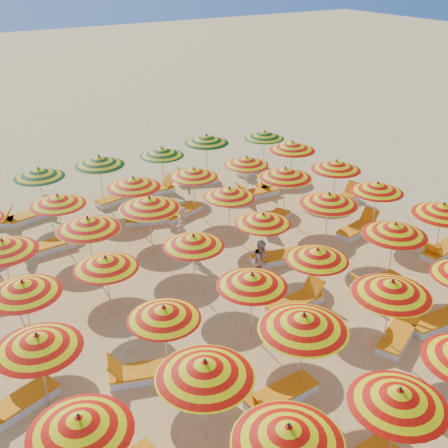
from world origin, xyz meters
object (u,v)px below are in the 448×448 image
(umbrella_21, at_px, (263,219))
(lounger_30, at_px, (252,169))
(umbrella_2, at_px, (399,397))
(umbrella_37, at_px, (39,173))
(umbrella_19, at_px, (106,262))
(umbrella_31, at_px, (58,200))
(lounger_8, at_px, (440,321))
(umbrella_26, at_px, (149,203))
(umbrella_29, at_px, (336,165))
(umbrella_15, at_px, (317,254))
(umbrella_39, at_px, (162,152))
(umbrella_18, at_px, (23,288))
(lounger_28, at_px, (154,190))
(lounger_7, at_px, (398,335))
(umbrella_7, at_px, (205,369))
(umbrella_16, at_px, (395,229))
(lounger_20, at_px, (47,247))
(umbrella_9, at_px, (392,288))
(lounger_15, at_px, (358,229))
(umbrella_23, at_px, (377,187))
(umbrella_8, at_px, (304,322))
(umbrella_32, at_px, (133,182))
(umbrella_35, at_px, (292,146))
(lounger_24, at_px, (276,185))
(umbrella_13, at_px, (164,313))
(lounger_23, at_px, (257,193))
(umbrella_28, at_px, (285,173))
(lounger_22, at_px, (181,213))
(umbrella_14, at_px, (252,280))
(lounger_6, at_px, (280,395))
(lounger_21, at_px, (147,219))
(lounger_14, at_px, (277,257))
(umbrella_25, at_px, (88,223))
(umbrella_22, at_px, (329,199))
(umbrella_20, at_px, (193,241))
(lounger_10, at_px, (144,373))
(lounger_11, at_px, (296,303))
(umbrella_1, at_px, (288,434))
(lounger_26, at_px, (32,215))
(umbrella_33, at_px, (194,173))
(umbrella_24, at_px, (3,246))
(lounger_17, at_px, (272,220))
(beachgoer_a, at_px, (181,229))
(umbrella_41, at_px, (264,135))
(umbrella_17, at_px, (443,209))

(umbrella_21, height_order, lounger_30, umbrella_21)
(umbrella_2, xyz_separation_m, umbrella_37, (-2.42, 14.70, -0.01))
(umbrella_19, relative_size, umbrella_31, 0.91)
(lounger_8, bearing_deg, umbrella_26, 128.03)
(lounger_30, bearing_deg, umbrella_29, 73.25)
(umbrella_15, distance_m, umbrella_39, 9.64)
(lounger_30, bearing_deg, umbrella_19, 13.99)
(umbrella_18, height_order, lounger_8, umbrella_18)
(umbrella_29, height_order, lounger_28, umbrella_29)
(lounger_7, bearing_deg, umbrella_7, 157.39)
(umbrella_16, xyz_separation_m, lounger_7, (-1.84, -2.11, -1.60))
(umbrella_19, bearing_deg, lounger_20, 96.15)
(umbrella_7, bearing_deg, umbrella_15, 27.33)
(umbrella_9, relative_size, lounger_30, 1.33)
(lounger_15, bearing_deg, umbrella_23, -31.18)
(umbrella_8, relative_size, lounger_8, 1.32)
(umbrella_32, bearing_deg, umbrella_35, 1.21)
(umbrella_18, relative_size, umbrella_23, 1.11)
(lounger_8, distance_m, lounger_24, 10.01)
(umbrella_9, height_order, lounger_15, umbrella_9)
(umbrella_13, bearing_deg, lounger_23, 43.60)
(umbrella_28, height_order, lounger_28, umbrella_28)
(umbrella_31, bearing_deg, umbrella_16, -44.34)
(umbrella_28, relative_size, lounger_22, 1.24)
(umbrella_35, bearing_deg, lounger_22, -178.85)
(umbrella_14, distance_m, lounger_6, 2.83)
(lounger_23, bearing_deg, umbrella_32, 4.41)
(lounger_21, distance_m, lounger_24, 5.87)
(umbrella_14, xyz_separation_m, umbrella_23, (6.94, 2.62, 0.02))
(lounger_6, relative_size, lounger_14, 0.97)
(umbrella_7, relative_size, lounger_7, 1.36)
(umbrella_18, distance_m, umbrella_21, 7.18)
(umbrella_7, relative_size, umbrella_25, 1.20)
(umbrella_22, bearing_deg, umbrella_25, 161.55)
(umbrella_22, height_order, lounger_22, umbrella_22)
(umbrella_14, height_order, umbrella_20, umbrella_14)
(lounger_10, relative_size, lounger_11, 1.03)
(umbrella_8, distance_m, umbrella_15, 3.43)
(umbrella_1, bearing_deg, lounger_26, 92.60)
(umbrella_14, distance_m, umbrella_33, 7.62)
(lounger_21, xyz_separation_m, lounger_28, (1.36, 2.25, 0.00))
(umbrella_24, bearing_deg, umbrella_7, -73.65)
(umbrella_35, height_order, lounger_23, umbrella_35)
(lounger_17, height_order, beachgoer_a, beachgoer_a)
(lounger_7, xyz_separation_m, lounger_23, (2.16, 9.41, 0.00))
(umbrella_9, distance_m, lounger_28, 12.00)
(umbrella_18, distance_m, umbrella_41, 14.01)
(umbrella_7, bearing_deg, umbrella_14, 41.10)
(umbrella_9, bearing_deg, umbrella_17, 26.12)
(umbrella_23, distance_m, lounger_8, 5.72)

